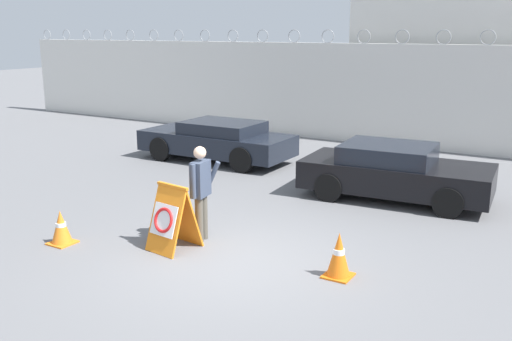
{
  "coord_description": "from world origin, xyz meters",
  "views": [
    {
      "loc": [
        4.95,
        -7.48,
        3.82
      ],
      "look_at": [
        -0.54,
        1.74,
        1.16
      ],
      "focal_mm": 40.0,
      "sensor_mm": 36.0,
      "label": 1
    }
  ],
  "objects_px": {
    "security_guard": "(201,188)",
    "traffic_cone_near": "(61,227)",
    "parked_car_front_coupe": "(217,140)",
    "parked_car_rear_sedan": "(394,172)",
    "traffic_cone_mid": "(339,255)",
    "barricade_sign": "(172,218)"
  },
  "relations": [
    {
      "from": "security_guard",
      "to": "parked_car_rear_sedan",
      "type": "height_order",
      "value": "security_guard"
    },
    {
      "from": "security_guard",
      "to": "traffic_cone_mid",
      "type": "distance_m",
      "value": 2.9
    },
    {
      "from": "traffic_cone_mid",
      "to": "barricade_sign",
      "type": "bearing_deg",
      "value": -172.03
    },
    {
      "from": "traffic_cone_mid",
      "to": "parked_car_rear_sedan",
      "type": "height_order",
      "value": "parked_car_rear_sedan"
    },
    {
      "from": "security_guard",
      "to": "parked_car_rear_sedan",
      "type": "xyz_separation_m",
      "value": [
        2.22,
        4.47,
        -0.36
      ]
    },
    {
      "from": "parked_car_front_coupe",
      "to": "parked_car_rear_sedan",
      "type": "distance_m",
      "value": 5.85
    },
    {
      "from": "barricade_sign",
      "to": "parked_car_rear_sedan",
      "type": "distance_m",
      "value": 5.64
    },
    {
      "from": "parked_car_front_coupe",
      "to": "parked_car_rear_sedan",
      "type": "relative_size",
      "value": 1.06
    },
    {
      "from": "security_guard",
      "to": "traffic_cone_near",
      "type": "height_order",
      "value": "security_guard"
    },
    {
      "from": "traffic_cone_near",
      "to": "parked_car_front_coupe",
      "type": "relative_size",
      "value": 0.14
    },
    {
      "from": "security_guard",
      "to": "traffic_cone_near",
      "type": "bearing_deg",
      "value": 115.97
    },
    {
      "from": "security_guard",
      "to": "parked_car_rear_sedan",
      "type": "distance_m",
      "value": 5.0
    },
    {
      "from": "barricade_sign",
      "to": "traffic_cone_mid",
      "type": "distance_m",
      "value": 3.05
    },
    {
      "from": "traffic_cone_near",
      "to": "parked_car_front_coupe",
      "type": "bearing_deg",
      "value": 101.31
    },
    {
      "from": "parked_car_rear_sedan",
      "to": "parked_car_front_coupe",
      "type": "bearing_deg",
      "value": 164.38
    },
    {
      "from": "parked_car_front_coupe",
      "to": "parked_car_rear_sedan",
      "type": "xyz_separation_m",
      "value": [
        5.73,
        -1.16,
        0.01
      ]
    },
    {
      "from": "traffic_cone_near",
      "to": "parked_car_rear_sedan",
      "type": "distance_m",
      "value": 7.34
    },
    {
      "from": "barricade_sign",
      "to": "traffic_cone_near",
      "type": "bearing_deg",
      "value": -148.73
    },
    {
      "from": "parked_car_rear_sedan",
      "to": "barricade_sign",
      "type": "bearing_deg",
      "value": -119.47
    },
    {
      "from": "traffic_cone_near",
      "to": "traffic_cone_mid",
      "type": "bearing_deg",
      "value": 14.28
    },
    {
      "from": "parked_car_rear_sedan",
      "to": "traffic_cone_mid",
      "type": "bearing_deg",
      "value": -86.88
    },
    {
      "from": "traffic_cone_near",
      "to": "parked_car_front_coupe",
      "type": "distance_m",
      "value": 7.24
    }
  ]
}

